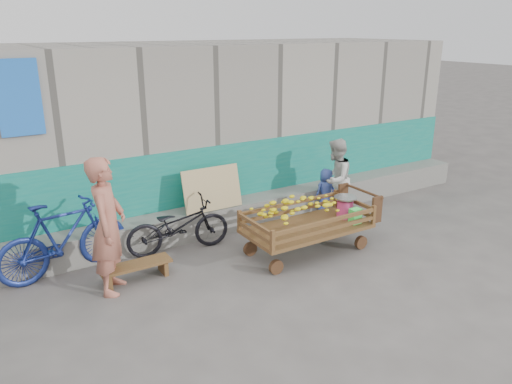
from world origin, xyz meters
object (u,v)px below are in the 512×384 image
woman (335,179)px  bicycle_blue (63,238)px  child (326,191)px  banana_cart (306,216)px  bench (136,268)px  vendor_man (108,226)px  bicycle_dark (178,226)px

woman → bicycle_blue: 4.58m
woman → child: (0.00, 0.24, -0.30)m
banana_cart → bench: (-2.47, 0.51, -0.42)m
bench → bicycle_blue: bicycle_blue is taller
vendor_man → banana_cart: bearing=-69.2°
bicycle_dark → bicycle_blue: size_ratio=0.88×
woman → banana_cart: bearing=1.7°
woman → bench: bearing=-26.7°
bench → bicycle_blue: bearing=138.8°
bicycle_dark → child: bearing=-81.2°
banana_cart → vendor_man: size_ratio=1.16×
vendor_man → bicycle_blue: 0.95m
bicycle_blue → child: bearing=-98.5°
bench → vendor_man: 0.80m
bicycle_blue → bicycle_dark: bearing=-102.5°
banana_cart → vendor_man: 2.85m
banana_cart → vendor_man: bearing=171.7°
banana_cart → bicycle_blue: bearing=160.0°
child → bicycle_blue: bicycle_blue is taller
bench → woman: woman is taller
vendor_man → child: 4.24m
bicycle_dark → bicycle_blue: bicycle_blue is taller
bicycle_blue → vendor_man: bearing=-159.2°
woman → bicycle_dark: 2.96m
woman → bicycle_dark: size_ratio=0.91×
banana_cart → child: (1.34, 1.15, -0.17)m
child → bicycle_dark: (-2.94, -0.10, -0.01)m
bench → child: child is taller
vendor_man → bicycle_dark: bearing=-32.7°
woman → vendor_man: bearing=-25.7°
woman → bicycle_blue: (-4.57, 0.27, -0.18)m
banana_cart → bicycle_dark: (-1.61, 1.05, -0.18)m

